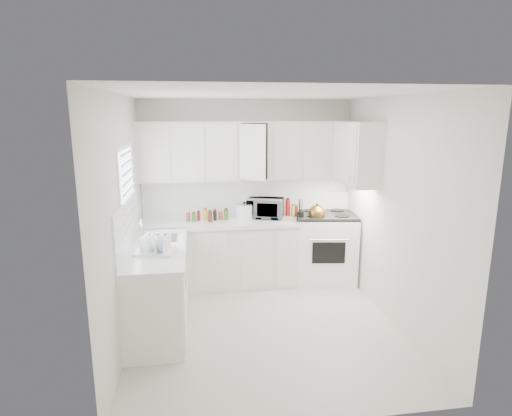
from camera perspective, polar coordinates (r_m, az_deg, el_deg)
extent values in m
plane|color=beige|center=(5.08, 1.19, -15.66)|extent=(3.20, 3.20, 0.00)
plane|color=white|center=(4.48, 1.34, 15.10)|extent=(3.20, 3.20, 0.00)
plane|color=silver|center=(6.16, -1.21, 2.26)|extent=(3.00, 0.00, 3.00)
plane|color=silver|center=(3.11, 6.20, -8.25)|extent=(3.00, 0.00, 3.00)
plane|color=silver|center=(4.61, -17.47, -1.85)|extent=(0.00, 3.20, 3.20)
plane|color=silver|center=(5.07, 18.22, -0.62)|extent=(0.00, 3.20, 3.20)
cube|color=white|center=(5.90, -4.58, -1.97)|extent=(2.24, 0.64, 0.05)
cube|color=white|center=(4.86, -13.20, -5.46)|extent=(0.64, 1.62, 0.05)
cube|color=white|center=(6.16, -1.20, 1.56)|extent=(2.98, 0.02, 0.55)
cube|color=white|center=(4.82, -16.93, -2.13)|extent=(0.02, 1.60, 0.55)
imported|color=gray|center=(6.03, 1.27, 0.27)|extent=(0.56, 0.42, 0.34)
cylinder|color=white|center=(6.12, -1.19, 0.14)|extent=(0.12, 0.12, 0.27)
cylinder|color=#A1432B|center=(5.99, -9.07, -0.97)|extent=(0.06, 0.06, 0.13)
cylinder|color=#3E6E24|center=(5.91, -8.35, -1.15)|extent=(0.06, 0.06, 0.13)
cylinder|color=#B41B18|center=(5.99, -7.64, -0.92)|extent=(0.06, 0.06, 0.13)
cylinder|color=gold|center=(5.91, -6.90, -1.10)|extent=(0.06, 0.06, 0.13)
cylinder|color=#582319|center=(6.00, -6.21, -0.88)|extent=(0.06, 0.06, 0.13)
cylinder|color=black|center=(5.91, -5.45, -1.05)|extent=(0.06, 0.06, 0.13)
cylinder|color=#A1432B|center=(6.00, -4.78, -0.83)|extent=(0.06, 0.06, 0.13)
cylinder|color=#3E6E24|center=(5.92, -4.00, -1.01)|extent=(0.06, 0.06, 0.13)
cylinder|color=#B41B18|center=(6.17, 4.31, -0.17)|extent=(0.06, 0.06, 0.19)
cylinder|color=gold|center=(6.13, 4.94, -0.27)|extent=(0.06, 0.06, 0.19)
cylinder|color=#582319|center=(6.19, 5.31, -0.14)|extent=(0.06, 0.06, 0.19)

